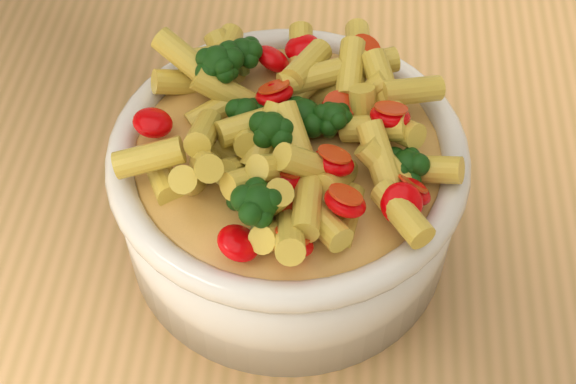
{
  "coord_description": "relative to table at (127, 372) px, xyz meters",
  "views": [
    {
      "loc": [
        0.15,
        -0.26,
        1.37
      ],
      "look_at": [
        0.12,
        0.07,
        0.95
      ],
      "focal_mm": 50.0,
      "sensor_mm": 36.0,
      "label": 1
    }
  ],
  "objects": [
    {
      "name": "table",
      "position": [
        0.0,
        0.0,
        0.0
      ],
      "size": [
        1.2,
        0.8,
        0.9
      ],
      "color": "#AC7C49",
      "rests_on": "ground"
    },
    {
      "name": "pasta_salad",
      "position": [
        0.12,
        0.07,
        0.21
      ],
      "size": [
        0.18,
        0.18,
        0.04
      ],
      "color": "#E1C147",
      "rests_on": "serving_bowl"
    },
    {
      "name": "serving_bowl",
      "position": [
        0.12,
        0.07,
        0.15
      ],
      "size": [
        0.23,
        0.23,
        0.1
      ],
      "color": "silver",
      "rests_on": "table"
    }
  ]
}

